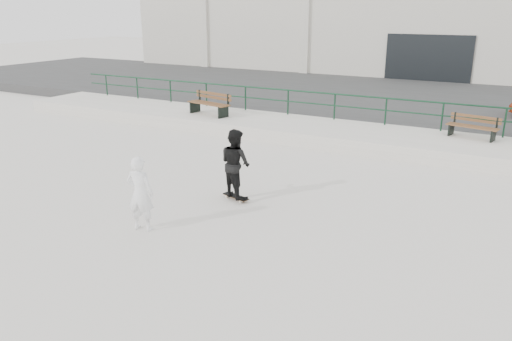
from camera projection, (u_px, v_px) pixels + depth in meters
The scene contains 10 objects.
ground at pixel (195, 246), 10.23m from camera, with size 120.00×120.00×0.00m, color silver.
ledge at pixel (347, 136), 18.08m from camera, with size 30.00×3.00×0.50m, color beige.
parking_strip at pixel (402, 100), 25.17m from camera, with size 60.00×14.00×0.50m, color #373737.
railing at pixel (360, 103), 18.86m from camera, with size 28.00×0.06×1.03m.
commercial_building at pixel (454, 10), 35.51m from camera, with size 44.20×16.33×8.00m.
bench_left at pixel (210, 104), 20.29m from camera, with size 2.05×0.97×0.91m.
bench_right at pixel (473, 127), 16.66m from camera, with size 1.71×0.81×0.76m.
skateboard at pixel (236, 197), 12.71m from camera, with size 0.81×0.40×0.09m.
standing_skater at pixel (235, 163), 12.43m from camera, with size 0.85×0.66×1.74m, color black.
seated_skater at pixel (140, 194), 10.74m from camera, with size 0.61×0.40×1.68m, color white.
Camera 1 is at (5.53, -7.52, 4.64)m, focal length 35.00 mm.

